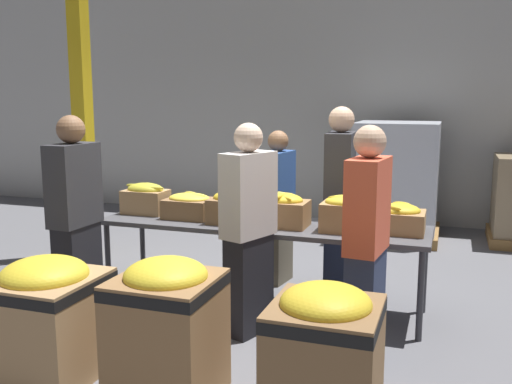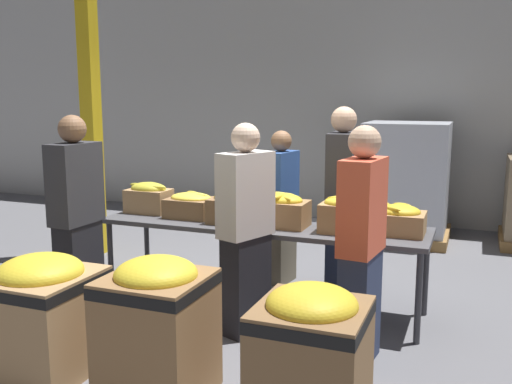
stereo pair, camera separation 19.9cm
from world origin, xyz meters
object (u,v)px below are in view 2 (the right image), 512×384
at_px(banana_box_1, 191,205).
at_px(donation_bin_1, 157,324).
at_px(banana_box_2, 235,206).
at_px(volunteer_3, 77,219).
at_px(volunteer_4, 281,208).
at_px(donation_bin_2, 311,354).
at_px(volunteer_2, 246,231).
at_px(sorting_table, 262,229).
at_px(pallet_stack_1, 406,182).
at_px(banana_box_0, 149,197).
at_px(volunteer_0, 342,203).
at_px(donation_bin_0, 43,311).
at_px(banana_box_4, 345,213).
at_px(volunteer_1, 361,247).
at_px(banana_box_3, 283,210).
at_px(support_pillar, 89,81).
at_px(banana_box_5, 398,219).

xyz_separation_m(banana_box_1, donation_bin_1, (0.64, -1.66, -0.40)).
relative_size(banana_box_2, volunteer_3, 0.25).
bearing_deg(volunteer_4, banana_box_1, -32.82).
bearing_deg(donation_bin_2, volunteer_2, 127.29).
relative_size(sorting_table, volunteer_2, 1.73).
distance_m(volunteer_4, pallet_stack_1, 2.42).
bearing_deg(banana_box_0, volunteer_0, 16.76).
height_order(volunteer_4, donation_bin_0, volunteer_4).
xyz_separation_m(banana_box_2, banana_box_4, (0.96, 0.01, 0.01)).
relative_size(volunteer_1, volunteer_2, 1.00).
bearing_deg(sorting_table, banana_box_1, -179.93).
bearing_deg(donation_bin_0, banana_box_0, 97.61).
distance_m(banana_box_3, donation_bin_0, 2.03).
xyz_separation_m(volunteer_4, donation_bin_1, (0.02, -2.36, -0.28)).
bearing_deg(banana_box_0, volunteer_2, -26.39).
xyz_separation_m(volunteer_3, support_pillar, (-1.08, 1.66, 1.16)).
distance_m(donation_bin_2, pallet_stack_1, 4.60).
bearing_deg(volunteer_2, banana_box_4, -31.81).
distance_m(donation_bin_0, support_pillar, 3.36).
xyz_separation_m(banana_box_2, banana_box_5, (1.37, 0.11, -0.03)).
relative_size(banana_box_0, banana_box_3, 1.05).
bearing_deg(banana_box_3, volunteer_2, -103.28).
distance_m(banana_box_2, banana_box_5, 1.37).
height_order(banana_box_2, banana_box_3, banana_box_2).
height_order(donation_bin_2, support_pillar, support_pillar).
relative_size(volunteer_2, donation_bin_1, 1.85).
bearing_deg(banana_box_4, banana_box_5, 14.18).
height_order(volunteer_1, donation_bin_1, volunteer_1).
relative_size(banana_box_3, donation_bin_2, 0.50).
xyz_separation_m(sorting_table, banana_box_2, (-0.22, -0.07, 0.19)).
distance_m(donation_bin_1, donation_bin_2, 0.97).
bearing_deg(banana_box_3, banana_box_4, -1.92).
relative_size(banana_box_1, volunteer_1, 0.25).
bearing_deg(volunteer_3, pallet_stack_1, -28.91).
bearing_deg(volunteer_0, donation_bin_1, -18.67).
xyz_separation_m(sorting_table, banana_box_3, (0.21, -0.05, 0.19)).
bearing_deg(banana_box_5, banana_box_4, -165.82).
distance_m(banana_box_5, volunteer_3, 2.61).
relative_size(banana_box_5, volunteer_0, 0.24).
bearing_deg(volunteer_0, volunteer_2, -26.36).
distance_m(volunteer_4, donation_bin_0, 2.53).
xyz_separation_m(banana_box_1, volunteer_2, (0.77, -0.57, -0.05)).
bearing_deg(volunteer_4, donation_bin_0, -11.22).
relative_size(banana_box_1, volunteer_2, 0.25).
xyz_separation_m(banana_box_3, pallet_stack_1, (0.66, 2.98, -0.15)).
bearing_deg(volunteer_2, volunteer_0, -2.52).
distance_m(banana_box_3, volunteer_1, 1.05).
distance_m(sorting_table, volunteer_4, 0.70).
height_order(banana_box_4, volunteer_1, volunteer_1).
relative_size(banana_box_2, donation_bin_2, 0.50).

